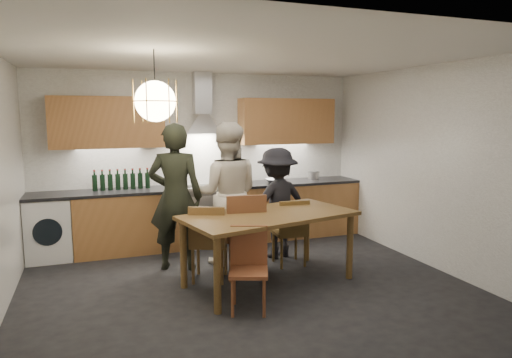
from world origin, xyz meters
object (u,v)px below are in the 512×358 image
object	(u,v)px
dining_table	(269,222)
person_mid	(227,194)
chair_back_left	(208,238)
mixing_bowl	(273,181)
person_right	(277,203)
stock_pot	(314,176)
chair_front	(249,262)
person_left	(176,197)
wine_bottles	(122,179)

from	to	relation	value
dining_table	person_mid	distance (m)	0.94
chair_back_left	mixing_bowl	size ratio (longest dim) A/B	3.56
person_right	mixing_bowl	world-z (taller)	person_right
person_mid	stock_pot	distance (m)	2.05
dining_table	person_right	size ratio (longest dim) A/B	1.41
chair_front	person_left	size ratio (longest dim) A/B	0.45
mixing_bowl	wine_bottles	world-z (taller)	wine_bottles
mixing_bowl	stock_pot	xyz separation A→B (m)	(0.75, 0.08, 0.03)
chair_back_left	person_right	bearing A→B (deg)	-127.66
dining_table	person_right	world-z (taller)	person_right
dining_table	person_mid	world-z (taller)	person_mid
chair_back_left	person_mid	distance (m)	0.84
dining_table	wine_bottles	distance (m)	2.48
person_mid	wine_bottles	distance (m)	1.65
chair_front	person_mid	xyz separation A→B (m)	(0.20, 1.46, 0.45)
wine_bottles	stock_pot	bearing A→B (deg)	-1.33
person_left	person_right	world-z (taller)	person_left
person_mid	mixing_bowl	size ratio (longest dim) A/B	7.18
chair_front	mixing_bowl	world-z (taller)	mixing_bowl
person_right	chair_back_left	bearing A→B (deg)	16.76
mixing_bowl	stock_pot	size ratio (longest dim) A/B	1.43
chair_front	person_mid	distance (m)	1.54
mixing_bowl	stock_pot	world-z (taller)	stock_pot
stock_pot	person_right	bearing A→B (deg)	-137.45
chair_back_left	person_left	bearing A→B (deg)	-43.63
stock_pot	wine_bottles	distance (m)	3.05
person_right	stock_pot	size ratio (longest dim) A/B	8.33
mixing_bowl	stock_pot	distance (m)	0.76
chair_back_left	person_left	xyz separation A→B (m)	(-0.26, 0.61, 0.40)
dining_table	mixing_bowl	size ratio (longest dim) A/B	8.25
stock_pot	wine_bottles	size ratio (longest dim) A/B	0.23
person_right	wine_bottles	xyz separation A→B (m)	(-1.99, 1.04, 0.29)
person_mid	person_right	xyz separation A→B (m)	(0.73, 0.02, -0.18)
person_mid	person_right	size ratio (longest dim) A/B	1.23
chair_front	stock_pot	size ratio (longest dim) A/B	4.62
chair_front	wine_bottles	xyz separation A→B (m)	(-1.06, 2.52, 0.56)
chair_back_left	mixing_bowl	bearing A→B (deg)	-110.28
person_right	wine_bottles	size ratio (longest dim) A/B	1.90
person_left	person_right	size ratio (longest dim) A/B	1.23
stock_pot	dining_table	bearing A→B (deg)	-129.32
wine_bottles	chair_back_left	bearing A→B (deg)	-63.20
person_left	wine_bottles	distance (m)	1.22
mixing_bowl	stock_pot	bearing A→B (deg)	6.20
dining_table	chair_front	bearing A→B (deg)	-141.01
mixing_bowl	wine_bottles	size ratio (longest dim) A/B	0.33
person_left	chair_back_left	bearing A→B (deg)	132.57
stock_pot	wine_bottles	bearing A→B (deg)	178.67
dining_table	person_mid	xyz separation A→B (m)	(-0.25, 0.88, 0.20)
person_mid	mixing_bowl	distance (m)	1.38
chair_back_left	stock_pot	distance (m)	2.76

